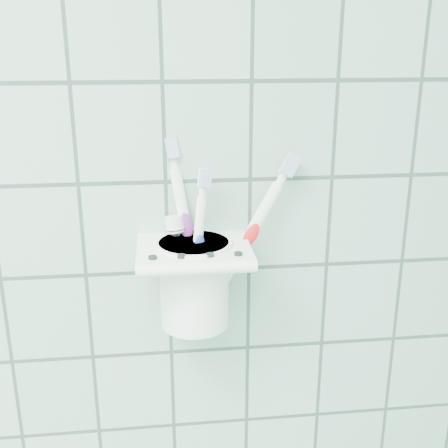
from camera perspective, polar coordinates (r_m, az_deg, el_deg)
name	(u,v)px	position (r m, az deg, el deg)	size (l,w,h in m)	color
holder_bracket	(194,253)	(0.66, -3.08, -2.92)	(0.13, 0.11, 0.04)	white
cup	(194,280)	(0.68, -3.03, -5.71)	(0.09, 0.09, 0.11)	white
toothbrush_pink	(201,230)	(0.67, -2.40, -0.58)	(0.04, 0.05, 0.22)	white
toothbrush_blue	(189,250)	(0.65, -3.53, -2.67)	(0.03, 0.04, 0.19)	white
toothbrush_orange	(204,228)	(0.66, -2.06, -0.46)	(0.11, 0.03, 0.22)	white
toothpaste_tube	(187,259)	(0.69, -3.79, -3.57)	(0.04, 0.04, 0.13)	silver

